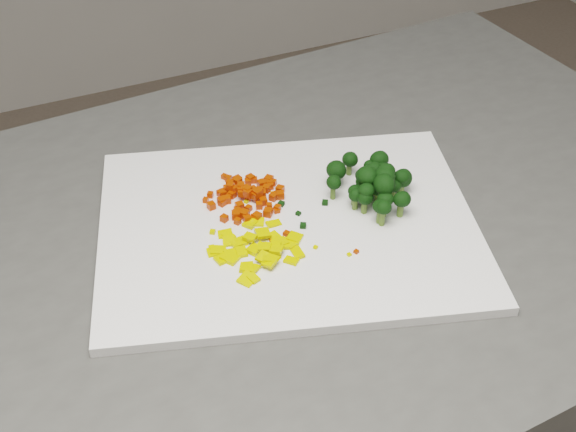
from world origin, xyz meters
name	(u,v)px	position (x,y,z in m)	size (l,w,h in m)	color
cutting_board	(288,226)	(-0.30, -0.02, 0.91)	(0.44, 0.34, 0.01)	white
carrot_pile	(242,189)	(-0.33, 0.04, 0.93)	(0.10, 0.10, 0.03)	#BF2602
pepper_pile	(263,247)	(-0.35, -0.06, 0.92)	(0.11, 0.11, 0.02)	yellow
broccoli_pile	(369,180)	(-0.19, -0.02, 0.94)	(0.12, 0.12, 0.06)	black
carrot_cube_0	(247,190)	(-0.33, 0.04, 0.93)	(0.01, 0.01, 0.01)	#BF2602
carrot_cube_1	(243,215)	(-0.35, 0.01, 0.92)	(0.01, 0.01, 0.01)	#BF2602
carrot_cube_2	(222,201)	(-0.36, 0.04, 0.92)	(0.01, 0.01, 0.01)	#BF2602
carrot_cube_3	(248,193)	(-0.33, 0.03, 0.92)	(0.01, 0.01, 0.01)	#BF2602
carrot_cube_4	(257,193)	(-0.32, 0.03, 0.92)	(0.01, 0.01, 0.01)	#BF2602
carrot_cube_5	(248,182)	(-0.32, 0.07, 0.92)	(0.01, 0.01, 0.01)	#BF2602
carrot_cube_6	(229,196)	(-0.35, 0.05, 0.92)	(0.01, 0.01, 0.01)	#BF2602
carrot_cube_7	(206,200)	(-0.38, 0.05, 0.91)	(0.01, 0.01, 0.01)	#BF2602
carrot_cube_8	(237,209)	(-0.35, 0.02, 0.92)	(0.01, 0.01, 0.01)	#BF2602
carrot_cube_9	(232,194)	(-0.34, 0.05, 0.92)	(0.01, 0.01, 0.01)	#BF2602
carrot_cube_10	(241,193)	(-0.34, 0.04, 0.92)	(0.01, 0.01, 0.01)	#BF2602
carrot_cube_11	(269,206)	(-0.31, 0.01, 0.92)	(0.01, 0.01, 0.01)	#BF2602
carrot_cube_12	(253,218)	(-0.34, 0.00, 0.92)	(0.01, 0.01, 0.01)	#BF2602
carrot_cube_13	(241,190)	(-0.33, 0.04, 0.92)	(0.01, 0.01, 0.01)	#BF2602
carrot_cube_14	(256,195)	(-0.32, 0.03, 0.92)	(0.01, 0.01, 0.01)	#BF2602
carrot_cube_15	(238,211)	(-0.35, 0.02, 0.92)	(0.01, 0.01, 0.01)	#BF2602
carrot_cube_16	(236,215)	(-0.35, 0.01, 0.92)	(0.01, 0.01, 0.01)	#BF2602
carrot_cube_17	(273,197)	(-0.30, 0.02, 0.92)	(0.01, 0.01, 0.01)	#BF2602
carrot_cube_18	(263,201)	(-0.31, 0.02, 0.92)	(0.01, 0.01, 0.01)	#BF2602
carrot_cube_19	(235,189)	(-0.34, 0.05, 0.92)	(0.01, 0.01, 0.01)	#BF2602
carrot_cube_20	(227,189)	(-0.35, 0.06, 0.92)	(0.01, 0.01, 0.01)	#BF2602
carrot_cube_21	(238,221)	(-0.36, 0.00, 0.92)	(0.01, 0.01, 0.01)	#BF2602
carrot_cube_22	(280,195)	(-0.29, 0.02, 0.92)	(0.01, 0.01, 0.01)	#BF2602
carrot_cube_23	(222,203)	(-0.36, 0.04, 0.92)	(0.01, 0.01, 0.01)	#BF2602
carrot_cube_24	(246,214)	(-0.34, 0.01, 0.91)	(0.01, 0.01, 0.01)	#BF2602
carrot_cube_25	(222,194)	(-0.35, 0.06, 0.92)	(0.01, 0.01, 0.01)	#BF2602
carrot_cube_26	(275,195)	(-0.30, 0.03, 0.92)	(0.01, 0.01, 0.01)	#BF2602
carrot_cube_27	(270,185)	(-0.29, 0.05, 0.92)	(0.01, 0.01, 0.01)	#BF2602
carrot_cube_28	(268,189)	(-0.30, 0.04, 0.91)	(0.01, 0.01, 0.01)	#BF2602
carrot_cube_29	(243,195)	(-0.33, 0.05, 0.91)	(0.01, 0.01, 0.01)	#BF2602
carrot_cube_30	(237,181)	(-0.33, 0.07, 0.92)	(0.01, 0.01, 0.01)	#BF2602
carrot_cube_31	(224,176)	(-0.34, 0.09, 0.91)	(0.01, 0.01, 0.01)	#BF2602
carrot_cube_32	(269,180)	(-0.29, 0.06, 0.92)	(0.01, 0.01, 0.01)	#BF2602
carrot_cube_33	(257,217)	(-0.33, 0.00, 0.92)	(0.01, 0.01, 0.01)	#BF2602
carrot_cube_34	(259,205)	(-0.32, 0.02, 0.92)	(0.01, 0.01, 0.01)	#BF2602
carrot_cube_35	(260,190)	(-0.31, 0.04, 0.92)	(0.01, 0.01, 0.01)	#BF2602
carrot_cube_36	(273,182)	(-0.29, 0.05, 0.92)	(0.01, 0.01, 0.01)	#BF2602
carrot_cube_37	(280,190)	(-0.29, 0.03, 0.92)	(0.01, 0.01, 0.01)	#BF2602
carrot_cube_38	(269,183)	(-0.29, 0.05, 0.92)	(0.01, 0.01, 0.01)	#BF2602
carrot_cube_39	(223,194)	(-0.35, 0.06, 0.92)	(0.01, 0.01, 0.01)	#BF2602
carrot_cube_40	(211,206)	(-0.37, 0.04, 0.92)	(0.01, 0.01, 0.01)	#BF2602
carrot_cube_41	(247,191)	(-0.33, 0.04, 0.92)	(0.01, 0.01, 0.01)	#BF2602
carrot_cube_42	(224,218)	(-0.37, 0.01, 0.92)	(0.01, 0.01, 0.01)	#BF2602
carrot_cube_43	(210,195)	(-0.37, 0.06, 0.92)	(0.01, 0.01, 0.01)	#BF2602
carrot_cube_44	(224,192)	(-0.35, 0.06, 0.91)	(0.01, 0.01, 0.01)	#BF2602
carrot_cube_45	(262,194)	(-0.31, 0.04, 0.92)	(0.01, 0.01, 0.01)	#BF2602
carrot_cube_46	(262,184)	(-0.30, 0.05, 0.92)	(0.01, 0.01, 0.01)	#BF2602
carrot_cube_47	(254,180)	(-0.31, 0.07, 0.92)	(0.01, 0.01, 0.01)	#BF2602
carrot_cube_48	(230,186)	(-0.34, 0.06, 0.92)	(0.01, 0.01, 0.01)	#BF2602
carrot_cube_49	(237,180)	(-0.33, 0.08, 0.92)	(0.01, 0.01, 0.01)	#BF2602
carrot_cube_50	(245,214)	(-0.34, 0.01, 0.92)	(0.01, 0.01, 0.01)	#BF2602
carrot_cube_51	(268,212)	(-0.32, 0.00, 0.92)	(0.01, 0.01, 0.01)	#BF2602
carrot_cube_52	(253,190)	(-0.32, 0.05, 0.92)	(0.01, 0.01, 0.01)	#BF2602
carrot_cube_53	(229,179)	(-0.34, 0.08, 0.92)	(0.01, 0.01, 0.01)	#BF2602
carrot_cube_54	(238,212)	(-0.35, 0.01, 0.92)	(0.01, 0.01, 0.01)	#BF2602
carrot_cube_55	(254,192)	(-0.32, 0.04, 0.92)	(0.01, 0.01, 0.01)	#BF2602
carrot_cube_56	(240,206)	(-0.34, 0.02, 0.92)	(0.01, 0.01, 0.01)	#BF2602
carrot_cube_57	(245,189)	(-0.33, 0.04, 0.93)	(0.01, 0.01, 0.01)	#BF2602
carrot_cube_58	(230,183)	(-0.34, 0.07, 0.92)	(0.01, 0.01, 0.01)	#BF2602
carrot_cube_59	(232,187)	(-0.34, 0.06, 0.92)	(0.01, 0.01, 0.01)	#BF2602
carrot_cube_60	(227,200)	(-0.35, 0.04, 0.92)	(0.01, 0.01, 0.01)	#BF2602
carrot_cube_61	(248,197)	(-0.33, 0.04, 0.92)	(0.01, 0.01, 0.01)	#BF2602
carrot_cube_62	(250,179)	(-0.31, 0.07, 0.92)	(0.01, 0.01, 0.01)	#BF2602
carrot_cube_63	(277,208)	(-0.30, 0.00, 0.92)	(0.01, 0.01, 0.01)	#BF2602
carrot_cube_64	(247,219)	(-0.34, 0.00, 0.92)	(0.01, 0.01, 0.01)	#BF2602
carrot_cube_65	(221,193)	(-0.36, 0.06, 0.92)	(0.01, 0.01, 0.01)	#BF2602
carrot_cube_66	(266,189)	(-0.30, 0.04, 0.92)	(0.01, 0.01, 0.01)	#BF2602
carrot_cube_67	(249,208)	(-0.34, 0.02, 0.92)	(0.01, 0.01, 0.01)	#BF2602
carrot_cube_68	(241,186)	(-0.33, 0.05, 0.93)	(0.01, 0.01, 0.01)	#BF2602
pepper_chunk_0	(248,268)	(-0.37, -0.08, 0.91)	(0.02, 0.01, 0.00)	yellow
pepper_chunk_1	(246,268)	(-0.38, -0.08, 0.91)	(0.01, 0.01, 0.00)	yellow
pepper_chunk_2	(231,254)	(-0.38, -0.05, 0.91)	(0.01, 0.02, 0.00)	yellow
pepper_chunk_3	(241,252)	(-0.37, -0.05, 0.91)	(0.01, 0.02, 0.00)	yellow
pepper_chunk_4	(254,249)	(-0.36, -0.05, 0.91)	(0.01, 0.02, 0.00)	yellow
pepper_chunk_5	(265,247)	(-0.35, -0.06, 0.92)	(0.01, 0.01, 0.00)	yellow
pepper_chunk_6	(230,258)	(-0.39, -0.06, 0.91)	(0.02, 0.02, 0.00)	yellow
pepper_chunk_7	(264,257)	(-0.35, -0.08, 0.92)	(0.02, 0.02, 0.00)	yellow
pepper_chunk_8	(295,237)	(-0.31, -0.05, 0.91)	(0.02, 0.02, 0.00)	yellow
pepper_chunk_9	(239,242)	(-0.37, -0.04, 0.91)	(0.02, 0.02, 0.00)	yellow
pepper_chunk_10	(269,248)	(-0.34, -0.06, 0.91)	(0.02, 0.01, 0.00)	yellow
pepper_chunk_11	(226,235)	(-0.38, -0.02, 0.91)	(0.01, 0.01, 0.00)	yellow
pepper_chunk_12	(274,253)	(-0.34, -0.07, 0.91)	(0.02, 0.01, 0.00)	yellow
pepper_chunk_13	(250,237)	(-0.36, -0.04, 0.92)	(0.01, 0.01, 0.00)	yellow
pepper_chunk_14	(291,245)	(-0.32, -0.06, 0.91)	(0.01, 0.01, 0.00)	yellow
pepper_chunk_15	(262,249)	(-0.35, -0.06, 0.91)	(0.02, 0.01, 0.00)	yellow
pepper_chunk_16	(290,243)	(-0.32, -0.06, 0.91)	(0.02, 0.01, 0.00)	yellow
pepper_chunk_17	(263,249)	(-0.35, -0.06, 0.91)	(0.02, 0.01, 0.00)	yellow
pepper_chunk_18	(277,249)	(-0.34, -0.07, 0.92)	(0.01, 0.01, 0.00)	yellow
pepper_chunk_19	(250,224)	(-0.34, -0.01, 0.91)	(0.01, 0.01, 0.00)	yellow
pepper_chunk_20	(229,241)	(-0.38, -0.03, 0.91)	(0.01, 0.01, 0.00)	yellow
pepper_chunk_21	(282,242)	(-0.32, -0.06, 0.91)	(0.01, 0.02, 0.00)	yellow
pepper_chunk_22	(297,253)	(-0.31, -0.08, 0.91)	(0.02, 0.01, 0.00)	yellow
pepper_chunk_23	(274,237)	(-0.33, -0.04, 0.91)	(0.01, 0.01, 0.00)	yellow
pepper_chunk_24	(269,260)	(-0.35, -0.08, 0.92)	(0.01, 0.01, 0.00)	yellow
pepper_chunk_25	(257,222)	(-0.34, -0.01, 0.91)	(0.01, 0.02, 0.00)	yellow
pepper_chunk_26	(279,242)	(-0.33, -0.05, 0.91)	(0.01, 0.01, 0.00)	yellow
pepper_chunk_27	(247,279)	(-0.38, -0.10, 0.91)	(0.02, 0.02, 0.00)	yellow
pepper_chunk_28	(271,261)	(-0.35, -0.09, 0.92)	(0.02, 0.01, 0.00)	yellow
pepper_chunk_29	(275,247)	(-0.34, -0.07, 0.92)	(0.01, 0.01, 0.00)	yellow
pepper_chunk_30	(252,268)	(-0.37, -0.08, 0.91)	(0.02, 0.01, 0.00)	yellow
pepper_chunk_31	(225,234)	(-0.38, -0.01, 0.91)	(0.02, 0.01, 0.00)	yellow
pepper_chunk_32	(291,261)	(-0.33, -0.09, 0.91)	(0.02, 0.01, 0.00)	yellow
pepper_chunk_33	(218,251)	(-0.40, -0.04, 0.91)	(0.02, 0.01, 0.00)	yellow
pepper_chunk_34	(253,279)	(-0.38, -0.10, 0.91)	(0.01, 0.01, 0.00)	yellow
pepper_chunk_35	(228,236)	(-0.38, -0.02, 0.91)	(0.01, 0.01, 0.00)	yellow
pepper_chunk_36	(263,233)	(-0.34, -0.04, 0.92)	(0.02, 0.02, 0.00)	yellow
pepper_chunk_37	(214,252)	(-0.40, -0.04, 0.91)	(0.01, 0.02, 0.00)	yellow
pepper_chunk_38	(274,224)	(-0.32, -0.02, 0.91)	(0.02, 0.01, 0.00)	yellow
pepper_chunk_39	(223,259)	(-0.40, -0.05, 0.91)	(0.01, 0.02, 0.00)	yellow
broccoli_floret_0	(384,205)	(-0.19, -0.06, 0.93)	(0.03, 0.03, 0.03)	black
broccoli_floret_1	(401,182)	(-0.15, -0.03, 0.93)	(0.03, 0.03, 0.03)	black
broccoli_floret_2	(381,175)	(-0.16, 0.00, 0.93)	(0.03, 0.03, 0.03)	black
broccoli_floret_3	(335,175)	(-0.22, 0.02, 0.93)	(0.03, 0.03, 0.03)	black
broccoli_floret_4	(362,181)	(-0.19, -0.01, 0.93)	(0.03, 0.03, 0.03)	black
broccoli_floret_5	(379,191)	(-0.18, -0.03, 0.93)	(0.04, 0.04, 0.03)	black
broccoli_floret_6	(366,180)	(-0.20, -0.02, 0.94)	(0.03, 0.03, 0.03)	black
broccoli_floret_7	(372,176)	(-0.18, 0.00, 0.93)	(0.03, 0.03, 0.03)	black
broccoli_floret_8	(376,184)	(-0.18, -0.02, 0.93)	(0.03, 0.03, 0.03)	black
broccoli_floret_9	(355,200)	(-0.22, -0.03, 0.93)	(0.02, 0.02, 0.03)	black
broccoli_floret_10	(380,212)	(-0.20, -0.07, 0.93)	(0.03, 0.03, 0.03)	black
broccoli_floret_11	(383,214)	(-0.20, -0.07, 0.93)	(0.03, 0.03, 0.03)	black
broccoli_floret_12	(401,205)	(-0.17, -0.07, 0.93)	(0.03, 0.03, 0.03)	black
broccoli_floret_13	(362,186)	(-0.20, -0.01, 0.93)	(0.03, 0.03, 0.03)	black
broccoli_floret_14	(354,195)	(-0.21, -0.02, 0.93)	(0.02, 0.02, 0.03)	black
broccoli_floret_15	(337,174)	(-0.21, 0.02, 0.92)	(0.02, 0.02, 0.03)	black
broccoli_floret_16	(401,183)	(-0.15, -0.03, 0.93)	(0.03, 0.03, 0.03)	black
broccoli_floret_17	(393,189)	(-0.16, -0.03, 0.92)	(0.02, 0.02, 0.02)	black
broccoli_floret_18	(365,202)	(-0.21, -0.04, 0.93)	(0.03, 0.03, 0.03)	black
broccoli_floret_19	(349,164)	(-0.19, 0.03, 0.93)	(0.03, 0.03, 0.03)	black
broccoli_floret_20	(378,165)	(-0.16, 0.01, 0.93)	(0.03, 0.03, 0.04)	black
broccoli_floret_21	(370,179)	(-0.19, -0.02, 0.94)	(0.03, 0.03, 0.03)	black
broccoli_floret_22	(366,194)	(-0.21, -0.04, 0.94)	(0.03, 0.03, 0.03)	black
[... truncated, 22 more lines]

